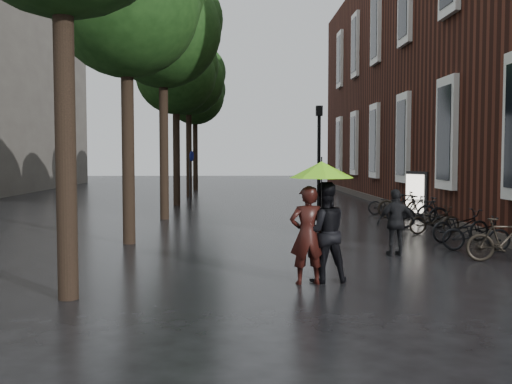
{
  "coord_description": "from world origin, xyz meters",
  "views": [
    {
      "loc": [
        -1.33,
        -8.5,
        2.28
      ],
      "look_at": [
        -0.87,
        5.31,
        1.44
      ],
      "focal_mm": 42.0,
      "sensor_mm": 36.0,
      "label": 1
    }
  ],
  "objects_px": {
    "ad_lightbox": "(418,195)",
    "lamp_post": "(319,155)",
    "pedestrian_walking": "(396,222)",
    "person_black": "(324,232)",
    "person_burgundy": "(307,235)",
    "parked_bicycles": "(429,216)"
  },
  "relations": [
    {
      "from": "ad_lightbox",
      "to": "lamp_post",
      "type": "height_order",
      "value": "lamp_post"
    },
    {
      "from": "person_burgundy",
      "to": "lamp_post",
      "type": "relative_size",
      "value": 0.46
    },
    {
      "from": "pedestrian_walking",
      "to": "lamp_post",
      "type": "relative_size",
      "value": 0.4
    },
    {
      "from": "lamp_post",
      "to": "person_black",
      "type": "bearing_deg",
      "value": -97.22
    },
    {
      "from": "person_black",
      "to": "pedestrian_walking",
      "type": "bearing_deg",
      "value": -135.99
    },
    {
      "from": "ad_lightbox",
      "to": "person_burgundy",
      "type": "bearing_deg",
      "value": -139.47
    },
    {
      "from": "person_burgundy",
      "to": "person_black",
      "type": "relative_size",
      "value": 0.97
    },
    {
      "from": "lamp_post",
      "to": "ad_lightbox",
      "type": "bearing_deg",
      "value": 37.81
    },
    {
      "from": "ad_lightbox",
      "to": "lamp_post",
      "type": "distance_m",
      "value": 5.38
    },
    {
      "from": "pedestrian_walking",
      "to": "ad_lightbox",
      "type": "xyz_separation_m",
      "value": [
        3.0,
        8.12,
        0.1
      ]
    },
    {
      "from": "person_burgundy",
      "to": "ad_lightbox",
      "type": "relative_size",
      "value": 1.03
    },
    {
      "from": "parked_bicycles",
      "to": "ad_lightbox",
      "type": "distance_m",
      "value": 3.78
    },
    {
      "from": "person_burgundy",
      "to": "ad_lightbox",
      "type": "distance_m",
      "value": 12.32
    },
    {
      "from": "parked_bicycles",
      "to": "ad_lightbox",
      "type": "relative_size",
      "value": 6.39
    },
    {
      "from": "person_burgundy",
      "to": "pedestrian_walking",
      "type": "relative_size",
      "value": 1.15
    },
    {
      "from": "person_burgundy",
      "to": "lamp_post",
      "type": "distance_m",
      "value": 8.14
    },
    {
      "from": "parked_bicycles",
      "to": "ad_lightbox",
      "type": "height_order",
      "value": "ad_lightbox"
    },
    {
      "from": "parked_bicycles",
      "to": "lamp_post",
      "type": "xyz_separation_m",
      "value": [
        -3.3,
        0.5,
        1.85
      ]
    },
    {
      "from": "pedestrian_walking",
      "to": "parked_bicycles",
      "type": "height_order",
      "value": "pedestrian_walking"
    },
    {
      "from": "person_burgundy",
      "to": "parked_bicycles",
      "type": "distance_m",
      "value": 8.73
    },
    {
      "from": "person_burgundy",
      "to": "lamp_post",
      "type": "height_order",
      "value": "lamp_post"
    },
    {
      "from": "pedestrian_walking",
      "to": "parked_bicycles",
      "type": "xyz_separation_m",
      "value": [
        2.21,
        4.45,
        -0.3
      ]
    }
  ]
}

